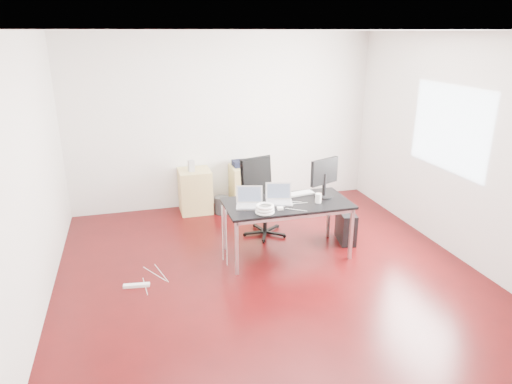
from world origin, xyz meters
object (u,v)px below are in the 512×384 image
object	(u,v)px
desk	(287,206)
filing_cabinet_right	(246,186)
office_chair	(262,193)
pc_tower	(346,226)
filing_cabinet_left	(195,191)

from	to	relation	value
desk	filing_cabinet_right	bearing A→B (deg)	92.14
office_chair	pc_tower	distance (m)	1.27
desk	office_chair	distance (m)	0.76
filing_cabinet_left	office_chair	bearing A→B (deg)	-53.59
desk	office_chair	xyz separation A→B (m)	(-0.12, 0.75, -0.07)
desk	pc_tower	size ratio (longest dim) A/B	3.56
office_chair	filing_cabinet_left	distance (m)	1.38
office_chair	desk	bearing A→B (deg)	-96.72
desk	filing_cabinet_left	xyz separation A→B (m)	(-0.92, 1.84, -0.33)
desk	pc_tower	xyz separation A→B (m)	(0.93, 0.15, -0.46)
desk	filing_cabinet_left	bearing A→B (deg)	116.65
desk	office_chair	world-z (taller)	office_chair
desk	filing_cabinet_right	distance (m)	1.87
filing_cabinet_right	filing_cabinet_left	bearing A→B (deg)	180.00
filing_cabinet_left	pc_tower	bearing A→B (deg)	-42.32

